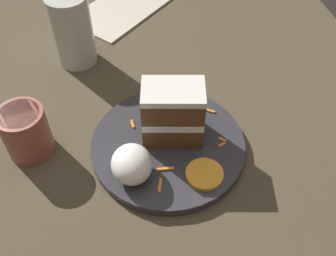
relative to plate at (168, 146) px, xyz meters
name	(u,v)px	position (x,y,z in m)	size (l,w,h in m)	color
ground_plane	(138,160)	(-0.01, -0.05, -0.04)	(6.00, 6.00, 0.00)	black
dining_table	(137,154)	(-0.01, -0.05, -0.02)	(1.31, 0.98, 0.03)	#4C422D
plate	(168,146)	(0.00, 0.00, 0.00)	(0.24, 0.24, 0.02)	#333338
cake_slice	(173,113)	(-0.02, 0.01, 0.06)	(0.08, 0.10, 0.10)	brown
cream_dollop	(132,164)	(0.05, -0.06, 0.03)	(0.07, 0.06, 0.05)	white
orange_garnish	(205,174)	(0.07, 0.04, 0.01)	(0.06, 0.06, 0.01)	orange
carrot_shreds_scatter	(175,133)	(-0.02, 0.01, 0.01)	(0.18, 0.14, 0.00)	orange
drinking_glass	(73,34)	(-0.26, -0.13, 0.05)	(0.08, 0.08, 0.14)	beige
coffee_mug	(25,131)	(-0.04, -0.21, 0.04)	(0.07, 0.07, 0.08)	#994C3D
menu_card	(122,8)	(-0.42, -0.02, -0.01)	(0.14, 0.23, 0.00)	beige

